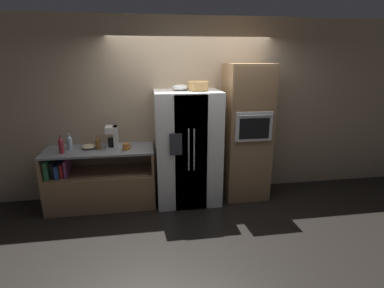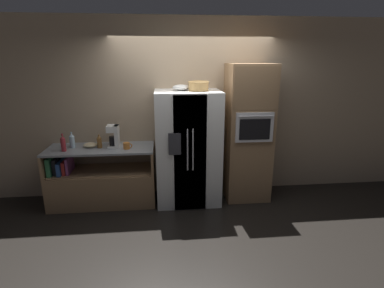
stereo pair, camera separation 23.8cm
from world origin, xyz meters
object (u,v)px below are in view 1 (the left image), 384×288
at_px(bottle_tall, 70,142).
at_px(mixing_bowl, 88,147).
at_px(refrigerator, 188,148).
at_px(bottle_short, 61,145).
at_px(bottle_wide, 98,143).
at_px(wall_oven, 246,132).
at_px(fruit_bowl, 181,87).
at_px(wicker_basket, 198,86).
at_px(coffee_maker, 113,136).
at_px(mug, 126,147).

height_order(bottle_tall, mixing_bowl, bottle_tall).
height_order(refrigerator, bottle_tall, refrigerator).
height_order(bottle_short, bottle_wide, bottle_short).
height_order(bottle_tall, bottle_short, bottle_short).
bearing_deg(refrigerator, bottle_short, -177.68).
bearing_deg(bottle_wide, wall_oven, 0.07).
bearing_deg(bottle_wide, mixing_bowl, 163.74).
relative_size(fruit_bowl, mixing_bowl, 1.26).
relative_size(bottle_tall, bottle_short, 0.92).
bearing_deg(mixing_bowl, wicker_basket, -3.70).
relative_size(wicker_basket, bottle_short, 1.18).
distance_m(refrigerator, wall_oven, 0.96).
bearing_deg(mixing_bowl, coffee_maker, -3.87).
relative_size(wicker_basket, mug, 2.28).
distance_m(fruit_bowl, coffee_maker, 1.22).
distance_m(bottle_tall, bottle_wide, 0.41).
bearing_deg(fruit_bowl, wall_oven, -1.50).
bearing_deg(coffee_maker, fruit_bowl, 0.67).
relative_size(wall_oven, mixing_bowl, 10.46).
relative_size(fruit_bowl, bottle_wide, 1.25).
bearing_deg(bottle_tall, wicker_basket, -3.21).
xyz_separation_m(wall_oven, coffee_maker, (-2.04, 0.02, 0.02)).
bearing_deg(bottle_short, wicker_basket, 1.88).
distance_m(bottle_tall, mug, 0.83).
relative_size(wicker_basket, bottle_wide, 1.51).
bearing_deg(fruit_bowl, wicker_basket, -20.51).
bearing_deg(refrigerator, mug, -176.72).
bearing_deg(bottle_short, bottle_wide, 14.70).
distance_m(wall_oven, mug, 1.86).
distance_m(wall_oven, bottle_wide, 2.27).
xyz_separation_m(refrigerator, wicker_basket, (0.16, -0.01, 0.94)).
bearing_deg(wicker_basket, bottle_wide, 177.60).
relative_size(mixing_bowl, coffee_maker, 0.61).
height_order(fruit_bowl, bottle_tall, fruit_bowl).
relative_size(wall_oven, bottle_short, 8.12).
bearing_deg(bottle_wide, coffee_maker, 4.56).
xyz_separation_m(bottle_tall, bottle_wide, (0.40, -0.04, -0.01)).
xyz_separation_m(mug, mixing_bowl, (-0.56, 0.15, -0.02)).
relative_size(bottle_short, bottle_wide, 1.28).
distance_m(fruit_bowl, mixing_bowl, 1.62).
relative_size(refrigerator, coffee_maker, 5.21).
distance_m(refrigerator, fruit_bowl, 0.92).
relative_size(bottle_wide, coffee_maker, 0.61).
relative_size(wicker_basket, bottle_tall, 1.28).
relative_size(wicker_basket, coffee_maker, 0.93).
height_order(wall_oven, fruit_bowl, wall_oven).
height_order(wall_oven, bottle_tall, wall_oven).
height_order(bottle_short, mug, bottle_short).
bearing_deg(bottle_tall, bottle_wide, -6.14).
height_order(refrigerator, bottle_wide, refrigerator).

